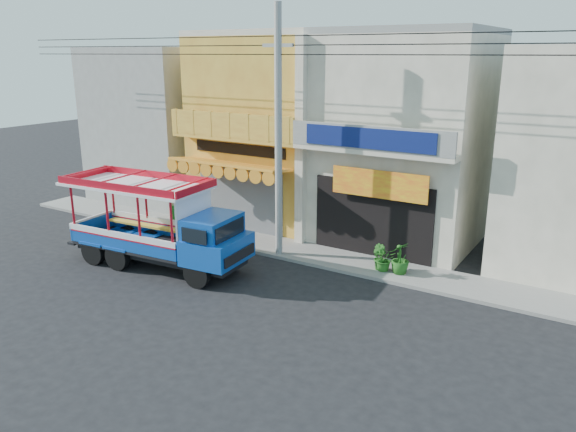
{
  "coord_description": "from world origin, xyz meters",
  "views": [
    {
      "loc": [
        9.76,
        -13.36,
        7.37
      ],
      "look_at": [
        -0.1,
        2.5,
        1.91
      ],
      "focal_mm": 35.0,
      "sensor_mm": 36.0,
      "label": 1
    }
  ],
  "objects_px": {
    "green_sign": "(179,219)",
    "potted_plant_a": "(384,259)",
    "utility_pole": "(282,122)",
    "songthaew_truck": "(168,227)",
    "potted_plant_c": "(400,258)",
    "potted_plant_b": "(379,257)"
  },
  "relations": [
    {
      "from": "songthaew_truck",
      "to": "potted_plant_b",
      "type": "bearing_deg",
      "value": 29.48
    },
    {
      "from": "songthaew_truck",
      "to": "utility_pole",
      "type": "bearing_deg",
      "value": 49.05
    },
    {
      "from": "utility_pole",
      "to": "songthaew_truck",
      "type": "xyz_separation_m",
      "value": [
        -2.7,
        -3.11,
        -3.49
      ]
    },
    {
      "from": "green_sign",
      "to": "potted_plant_a",
      "type": "xyz_separation_m",
      "value": [
        9.32,
        0.09,
        0.01
      ]
    },
    {
      "from": "songthaew_truck",
      "to": "potted_plant_a",
      "type": "xyz_separation_m",
      "value": [
        6.58,
        3.56,
        -1.0
      ]
    },
    {
      "from": "potted_plant_c",
      "to": "potted_plant_b",
      "type": "bearing_deg",
      "value": -70.07
    },
    {
      "from": "potted_plant_a",
      "to": "utility_pole",
      "type": "bearing_deg",
      "value": 159.42
    },
    {
      "from": "potted_plant_a",
      "to": "songthaew_truck",
      "type": "bearing_deg",
      "value": -178.82
    },
    {
      "from": "potted_plant_b",
      "to": "songthaew_truck",
      "type": "bearing_deg",
      "value": 63.74
    },
    {
      "from": "potted_plant_b",
      "to": "utility_pole",
      "type": "bearing_deg",
      "value": 41.78
    },
    {
      "from": "green_sign",
      "to": "potted_plant_c",
      "type": "distance_m",
      "value": 9.87
    },
    {
      "from": "utility_pole",
      "to": "potted_plant_c",
      "type": "bearing_deg",
      "value": 6.55
    },
    {
      "from": "potted_plant_b",
      "to": "potted_plant_c",
      "type": "relative_size",
      "value": 0.8
    },
    {
      "from": "songthaew_truck",
      "to": "green_sign",
      "type": "relative_size",
      "value": 7.1
    },
    {
      "from": "green_sign",
      "to": "potted_plant_b",
      "type": "height_order",
      "value": "green_sign"
    },
    {
      "from": "potted_plant_a",
      "to": "potted_plant_b",
      "type": "relative_size",
      "value": 0.96
    },
    {
      "from": "potted_plant_a",
      "to": "potted_plant_b",
      "type": "bearing_deg",
      "value": 145.58
    },
    {
      "from": "songthaew_truck",
      "to": "potted_plant_c",
      "type": "bearing_deg",
      "value": 26.93
    },
    {
      "from": "green_sign",
      "to": "potted_plant_b",
      "type": "bearing_deg",
      "value": 0.76
    },
    {
      "from": "green_sign",
      "to": "potted_plant_a",
      "type": "relative_size",
      "value": 1.17
    },
    {
      "from": "utility_pole",
      "to": "green_sign",
      "type": "bearing_deg",
      "value": 176.18
    },
    {
      "from": "green_sign",
      "to": "potted_plant_c",
      "type": "height_order",
      "value": "potted_plant_c"
    }
  ]
}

